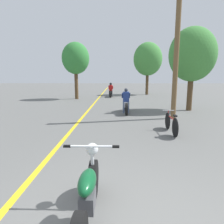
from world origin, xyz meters
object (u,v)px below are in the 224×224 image
roadside_tree_right_near (192,55)px  motorcycle_rider_lead (126,104)px  motorcycle_foreground (88,194)px  roadside_tree_right_far (148,59)px  roadside_tree_left (76,59)px  bicycle_parked (171,123)px  motorcycle_rider_far (111,92)px  utility_pole (177,47)px

roadside_tree_right_near → motorcycle_rider_lead: (-3.92, -0.99, -2.78)m
motorcycle_foreground → roadside_tree_right_far: bearing=79.4°
motorcycle_foreground → roadside_tree_left: bearing=101.8°
roadside_tree_right_far → bicycle_parked: (-1.47, -15.92, -3.60)m
motorcycle_rider_far → roadside_tree_right_near: bearing=-57.8°
motorcycle_rider_far → roadside_tree_left: bearing=-148.8°
roadside_tree_right_far → utility_pole: bearing=-92.9°
motorcycle_rider_lead → bicycle_parked: bearing=-70.2°
utility_pole → motorcycle_foreground: size_ratio=3.34×
roadside_tree_right_near → motorcycle_rider_far: size_ratio=2.48×
roadside_tree_right_far → bicycle_parked: bearing=-95.3°
utility_pole → bicycle_parked: (-0.80, -2.61, -3.08)m
utility_pole → bicycle_parked: utility_pole is taller
motorcycle_foreground → motorcycle_rider_lead: motorcycle_rider_lead is taller
roadside_tree_right_near → motorcycle_foreground: (-4.85, -9.73, -2.87)m
utility_pole → motorcycle_rider_far: utility_pole is taller
roadside_tree_right_near → roadside_tree_right_far: 10.91m
motorcycle_rider_far → motorcycle_rider_lead: bearing=-82.8°
motorcycle_rider_far → bicycle_parked: bearing=-78.7°
motorcycle_foreground → bicycle_parked: size_ratio=1.18×
roadside_tree_right_far → motorcycle_rider_lead: roadside_tree_right_far is taller
utility_pole → bicycle_parked: size_ratio=3.94×
roadside_tree_right_near → roadside_tree_right_far: size_ratio=0.84×
utility_pole → roadside_tree_right_far: (0.67, 13.31, 0.53)m
utility_pole → motorcycle_foreground: (-3.20, -7.27, -3.00)m
utility_pole → motorcycle_rider_lead: bearing=147.0°
utility_pole → motorcycle_rider_far: 11.41m
roadside_tree_right_far → bicycle_parked: roadside_tree_right_far is taller
roadside_tree_right_far → roadside_tree_left: size_ratio=1.14×
motorcycle_foreground → bicycle_parked: bearing=62.7°
utility_pole → roadside_tree_right_far: bearing=87.1°
roadside_tree_left → motorcycle_rider_far: size_ratio=2.57×
roadside_tree_left → motorcycle_rider_lead: (4.24, -7.14, -3.11)m
roadside_tree_right_far → bicycle_parked: size_ratio=3.43×
bicycle_parked → motorcycle_foreground: bearing=-117.3°
motorcycle_rider_far → bicycle_parked: size_ratio=1.17×
utility_pole → roadside_tree_right_far: 13.34m
roadside_tree_right_near → motorcycle_rider_lead: roadside_tree_right_near is taller
roadside_tree_left → utility_pole: bearing=-52.9°
bicycle_parked → motorcycle_rider_lead: bearing=109.8°
utility_pole → motorcycle_rider_lead: size_ratio=3.20×
roadside_tree_right_far → motorcycle_rider_lead: size_ratio=2.78×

